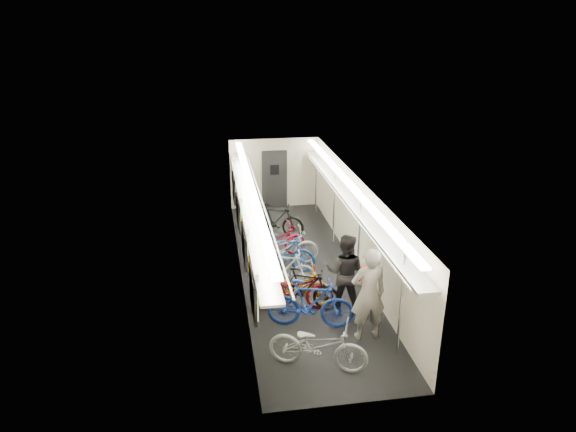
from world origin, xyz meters
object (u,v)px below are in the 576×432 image
object	(u,v)px
passenger_near	(368,294)
bicycle_1	(310,303)
backpack	(368,276)
passenger_mid	(345,272)
bicycle_0	(318,345)

from	to	relation	value
passenger_near	bicycle_1	bearing A→B (deg)	-29.61
passenger_near	backpack	xyz separation A→B (m)	(0.04, 0.23, 0.29)
passenger_near	passenger_mid	distance (m)	1.19
bicycle_0	bicycle_1	distance (m)	1.39
passenger_mid	bicycle_1	bearing A→B (deg)	59.39
bicycle_1	backpack	distance (m)	1.36
bicycle_0	passenger_near	world-z (taller)	passenger_near
passenger_mid	backpack	size ratio (longest dim) A/B	4.68
passenger_mid	backpack	world-z (taller)	passenger_mid
bicycle_1	passenger_mid	xyz separation A→B (m)	(0.89, 0.63, 0.34)
bicycle_0	bicycle_1	bearing A→B (deg)	17.19
bicycle_0	passenger_mid	world-z (taller)	passenger_mid
backpack	passenger_mid	bearing A→B (deg)	105.07
passenger_near	passenger_mid	xyz separation A→B (m)	(-0.17, 1.18, -0.10)
bicycle_0	bicycle_1	world-z (taller)	bicycle_1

